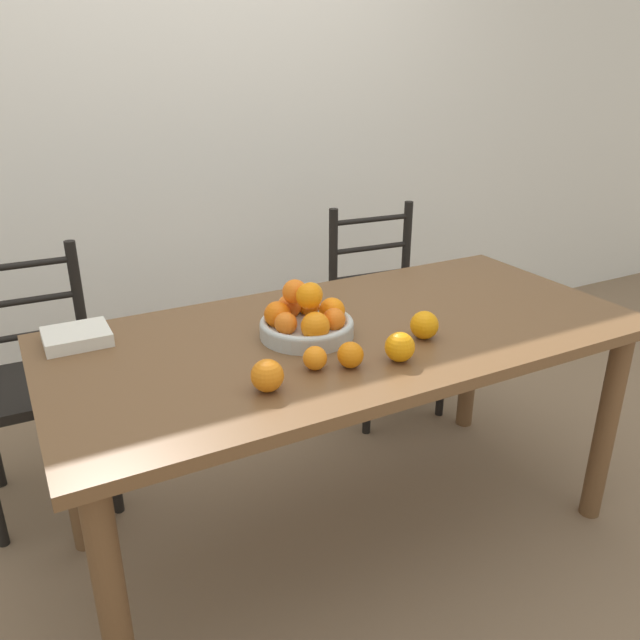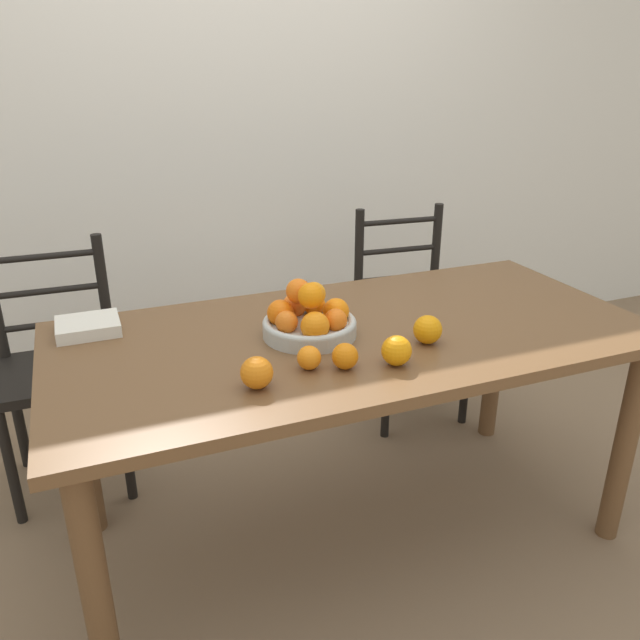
% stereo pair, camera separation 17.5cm
% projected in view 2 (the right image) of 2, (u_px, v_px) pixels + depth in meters
% --- Properties ---
extents(ground_plane, '(12.00, 12.00, 0.00)m').
position_uv_depth(ground_plane, '(350.00, 530.00, 2.18)').
color(ground_plane, '#7F664C').
extents(wall_back, '(8.00, 0.06, 2.60)m').
position_uv_depth(wall_back, '(228.00, 111.00, 2.91)').
color(wall_back, silver).
rests_on(wall_back, ground_plane).
extents(dining_table, '(1.80, 0.85, 0.76)m').
position_uv_depth(dining_table, '(354.00, 359.00, 1.92)').
color(dining_table, brown).
rests_on(dining_table, ground_plane).
extents(fruit_bowl, '(0.28, 0.28, 0.17)m').
position_uv_depth(fruit_bowl, '(309.00, 319.00, 1.83)').
color(fruit_bowl, '#B2B7B2').
rests_on(fruit_bowl, dining_table).
extents(orange_loose_0, '(0.08, 0.08, 0.08)m').
position_uv_depth(orange_loose_0, '(397.00, 351.00, 1.66)').
color(orange_loose_0, orange).
rests_on(orange_loose_0, dining_table).
extents(orange_loose_1, '(0.07, 0.07, 0.07)m').
position_uv_depth(orange_loose_1, '(345.00, 356.00, 1.64)').
color(orange_loose_1, orange).
rests_on(orange_loose_1, dining_table).
extents(orange_loose_2, '(0.08, 0.08, 0.08)m').
position_uv_depth(orange_loose_2, '(257.00, 373.00, 1.54)').
color(orange_loose_2, orange).
rests_on(orange_loose_2, dining_table).
extents(orange_loose_3, '(0.06, 0.06, 0.06)m').
position_uv_depth(orange_loose_3, '(309.00, 358.00, 1.64)').
color(orange_loose_3, orange).
rests_on(orange_loose_3, dining_table).
extents(orange_loose_4, '(0.08, 0.08, 0.08)m').
position_uv_depth(orange_loose_4, '(428.00, 330.00, 1.79)').
color(orange_loose_4, orange).
rests_on(orange_loose_4, dining_table).
extents(chair_left, '(0.43, 0.41, 0.92)m').
position_uv_depth(chair_left, '(60.00, 371.00, 2.30)').
color(chair_left, black).
rests_on(chair_left, ground_plane).
extents(chair_right, '(0.45, 0.43, 0.92)m').
position_uv_depth(chair_right, '(408.00, 316.00, 2.80)').
color(chair_right, black).
rests_on(chair_right, ground_plane).
extents(book_stack, '(0.18, 0.16, 0.04)m').
position_uv_depth(book_stack, '(88.00, 326.00, 1.87)').
color(book_stack, silver).
rests_on(book_stack, dining_table).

